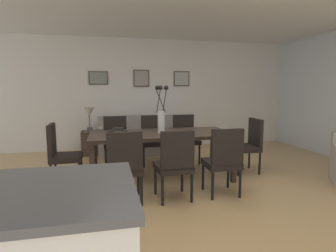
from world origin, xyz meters
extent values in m
plane|color=tan|center=(0.00, 0.00, 0.00)|extent=(9.00, 9.00, 0.00)
cube|color=white|center=(0.00, 3.25, 1.30)|extent=(9.00, 0.10, 2.60)
cube|color=#33261E|center=(-0.14, 0.76, 0.71)|extent=(2.20, 0.98, 0.05)
cube|color=#33261E|center=(0.90, 1.19, 0.34)|extent=(0.07, 0.07, 0.69)
cube|color=#33261E|center=(-1.18, 1.19, 0.34)|extent=(0.07, 0.07, 0.69)
cube|color=#33261E|center=(0.90, 0.33, 0.34)|extent=(0.07, 0.07, 0.69)
cube|color=#33261E|center=(-1.18, 0.33, 0.34)|extent=(0.07, 0.07, 0.69)
cube|color=black|center=(-0.78, -0.03, 0.42)|extent=(0.44, 0.44, 0.08)
cube|color=black|center=(-0.78, -0.22, 0.68)|extent=(0.42, 0.06, 0.48)
cylinder|color=black|center=(-0.58, 0.15, 0.19)|extent=(0.04, 0.04, 0.38)
cylinder|color=black|center=(-0.96, 0.16, 0.19)|extent=(0.04, 0.04, 0.38)
cylinder|color=black|center=(-0.59, -0.23, 0.19)|extent=(0.04, 0.04, 0.38)
cylinder|color=black|center=(-0.97, -0.22, 0.19)|extent=(0.04, 0.04, 0.38)
cube|color=black|center=(-0.82, 1.56, 0.42)|extent=(0.45, 0.45, 0.08)
cube|color=black|center=(-0.83, 1.75, 0.68)|extent=(0.42, 0.07, 0.48)
cylinder|color=black|center=(-1.01, 1.36, 0.19)|extent=(0.04, 0.04, 0.38)
cylinder|color=black|center=(-0.63, 1.37, 0.19)|extent=(0.04, 0.04, 0.38)
cylinder|color=black|center=(-1.02, 1.74, 0.19)|extent=(0.04, 0.04, 0.38)
cylinder|color=black|center=(-0.64, 1.75, 0.19)|extent=(0.04, 0.04, 0.38)
cube|color=black|center=(-0.16, -0.07, 0.42)|extent=(0.46, 0.46, 0.08)
cube|color=black|center=(-0.15, -0.26, 0.68)|extent=(0.42, 0.08, 0.48)
cylinder|color=black|center=(0.02, 0.13, 0.19)|extent=(0.04, 0.04, 0.38)
cylinder|color=black|center=(-0.36, 0.11, 0.19)|extent=(0.04, 0.04, 0.38)
cylinder|color=black|center=(0.04, -0.25, 0.19)|extent=(0.04, 0.04, 0.38)
cylinder|color=black|center=(-0.34, -0.27, 0.19)|extent=(0.04, 0.04, 0.38)
cube|color=black|center=(-0.14, 1.58, 0.42)|extent=(0.47, 0.47, 0.08)
cube|color=black|center=(-0.13, 1.77, 0.68)|extent=(0.42, 0.09, 0.48)
cylinder|color=black|center=(-0.34, 1.40, 0.19)|extent=(0.04, 0.04, 0.38)
cylinder|color=black|center=(0.04, 1.38, 0.19)|extent=(0.04, 0.04, 0.38)
cylinder|color=black|center=(-0.32, 1.78, 0.19)|extent=(0.04, 0.04, 0.38)
cylinder|color=black|center=(0.06, 1.76, 0.19)|extent=(0.04, 0.04, 0.38)
cube|color=black|center=(0.52, -0.06, 0.42)|extent=(0.45, 0.45, 0.08)
cube|color=black|center=(0.51, -0.25, 0.68)|extent=(0.42, 0.07, 0.48)
cylinder|color=black|center=(0.71, 0.13, 0.19)|extent=(0.04, 0.04, 0.38)
cylinder|color=black|center=(0.33, 0.14, 0.19)|extent=(0.04, 0.04, 0.38)
cylinder|color=black|center=(0.70, -0.25, 0.19)|extent=(0.04, 0.04, 0.38)
cylinder|color=black|center=(0.32, -0.24, 0.19)|extent=(0.04, 0.04, 0.38)
cube|color=black|center=(0.51, 1.57, 0.42)|extent=(0.47, 0.47, 0.08)
cube|color=black|center=(0.50, 1.76, 0.68)|extent=(0.42, 0.09, 0.48)
cylinder|color=black|center=(0.34, 1.37, 0.19)|extent=(0.04, 0.04, 0.38)
cylinder|color=black|center=(0.72, 1.40, 0.19)|extent=(0.04, 0.04, 0.38)
cylinder|color=black|center=(0.31, 1.75, 0.19)|extent=(0.04, 0.04, 0.38)
cylinder|color=black|center=(0.69, 1.78, 0.19)|extent=(0.04, 0.04, 0.38)
cube|color=black|center=(-1.57, 0.76, 0.42)|extent=(0.45, 0.45, 0.08)
cube|color=black|center=(-1.76, 0.76, 0.68)|extent=(0.07, 0.42, 0.48)
cylinder|color=black|center=(-1.38, 0.57, 0.19)|extent=(0.04, 0.04, 0.38)
cylinder|color=black|center=(-1.39, 0.95, 0.19)|extent=(0.04, 0.04, 0.38)
cylinder|color=black|center=(-1.76, 0.57, 0.19)|extent=(0.04, 0.04, 0.38)
cylinder|color=black|center=(-1.77, 0.95, 0.19)|extent=(0.04, 0.04, 0.38)
cube|color=black|center=(1.31, 0.78, 0.42)|extent=(0.46, 0.46, 0.08)
cube|color=black|center=(1.50, 0.77, 0.68)|extent=(0.08, 0.42, 0.48)
cylinder|color=black|center=(1.13, 0.98, 0.19)|extent=(0.04, 0.04, 0.38)
cylinder|color=black|center=(1.11, 0.60, 0.19)|extent=(0.04, 0.04, 0.38)
cylinder|color=black|center=(1.51, 0.96, 0.19)|extent=(0.04, 0.04, 0.38)
cylinder|color=black|center=(1.49, 0.58, 0.19)|extent=(0.04, 0.04, 0.38)
cylinder|color=silver|center=(-0.14, 0.76, 0.91)|extent=(0.11, 0.11, 0.34)
cylinder|color=black|center=(-0.09, 0.77, 1.24)|extent=(0.05, 0.12, 0.37)
sphere|color=black|center=(-0.06, 0.78, 1.44)|extent=(0.07, 0.07, 0.07)
cylinder|color=black|center=(-0.18, 0.81, 1.24)|extent=(0.08, 0.05, 0.38)
sphere|color=black|center=(-0.19, 0.83, 1.44)|extent=(0.07, 0.07, 0.07)
cylinder|color=black|center=(-0.16, 0.70, 1.24)|extent=(0.15, 0.06, 0.36)
sphere|color=black|center=(-0.17, 0.67, 1.44)|extent=(0.07, 0.07, 0.07)
cylinder|color=black|center=(-0.80, 0.54, 0.74)|extent=(0.32, 0.32, 0.01)
cylinder|color=#2D2826|center=(-0.80, 0.54, 0.78)|extent=(0.17, 0.17, 0.06)
cylinder|color=black|center=(-0.80, 0.54, 0.79)|extent=(0.13, 0.13, 0.04)
cylinder|color=black|center=(-0.80, 0.98, 0.74)|extent=(0.32, 0.32, 0.01)
cylinder|color=#2D2826|center=(-0.80, 0.98, 0.78)|extent=(0.17, 0.17, 0.06)
cylinder|color=black|center=(-0.80, 0.98, 0.79)|extent=(0.13, 0.13, 0.04)
cube|color=gray|center=(-0.17, 2.63, 0.21)|extent=(1.97, 0.84, 0.42)
cube|color=gray|center=(-0.17, 2.97, 0.61)|extent=(1.97, 0.16, 0.38)
cube|color=gray|center=(0.76, 2.63, 0.52)|extent=(0.10, 0.84, 0.20)
cube|color=gray|center=(-1.11, 2.63, 0.52)|extent=(0.10, 0.84, 0.20)
cube|color=#3D2D23|center=(-1.34, 2.66, 0.26)|extent=(0.36, 0.36, 0.52)
cylinder|color=#4C4C51|center=(-1.34, 2.66, 0.56)|extent=(0.12, 0.12, 0.08)
cylinder|color=#4C4C51|center=(-1.34, 2.66, 0.74)|extent=(0.02, 0.02, 0.30)
cone|color=beige|center=(-1.34, 2.66, 0.94)|extent=(0.22, 0.22, 0.18)
cube|color=#4C4C51|center=(-1.43, -1.99, 0.90)|extent=(1.19, 0.84, 0.04)
cube|color=#473828|center=(-1.14, 3.18, 1.67)|extent=(0.43, 0.02, 0.31)
cube|color=gray|center=(-1.14, 3.17, 1.67)|extent=(0.38, 0.01, 0.26)
cube|color=#473828|center=(-0.14, 3.18, 1.67)|extent=(0.37, 0.02, 0.40)
cube|color=#9E9389|center=(-0.14, 3.17, 1.67)|extent=(0.32, 0.01, 0.35)
cube|color=#473828|center=(0.85, 3.18, 1.67)|extent=(0.39, 0.02, 0.37)
cube|color=#B2B2AD|center=(0.85, 3.17, 1.67)|extent=(0.34, 0.01, 0.32)
camera|label=1|loc=(-0.97, -3.42, 1.42)|focal=29.37mm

